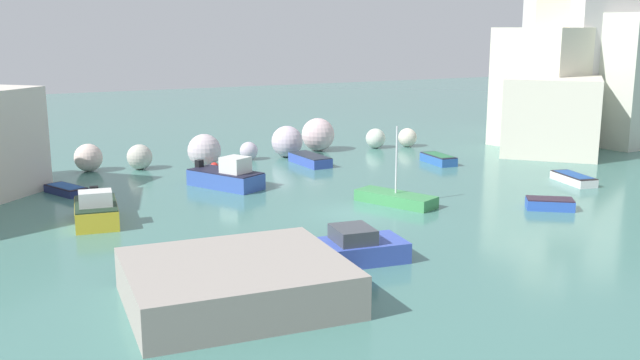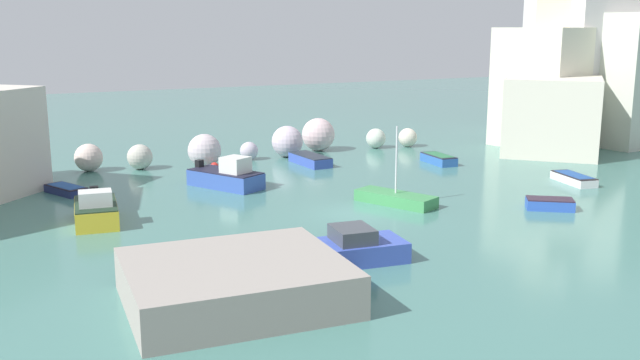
{
  "view_description": "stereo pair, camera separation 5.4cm",
  "coord_description": "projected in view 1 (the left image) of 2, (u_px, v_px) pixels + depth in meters",
  "views": [
    {
      "loc": [
        -18.18,
        -31.38,
        9.56
      ],
      "look_at": [
        0.0,
        4.27,
        1.0
      ],
      "focal_mm": 40.19,
      "sensor_mm": 36.0,
      "label": 1
    },
    {
      "loc": [
        -18.13,
        -31.4,
        9.56
      ],
      "look_at": [
        0.0,
        4.27,
        1.0
      ],
      "focal_mm": 40.19,
      "sensor_mm": 36.0,
      "label": 2
    }
  ],
  "objects": [
    {
      "name": "moored_boat_5",
      "position": [
        66.0,
        190.0,
        41.85
      ],
      "size": [
        2.24,
        3.13,
        0.49
      ],
      "rotation": [
        0.0,
        0.0,
        5.12
      ],
      "color": "navy",
      "rests_on": "cove_water"
    },
    {
      "name": "moored_boat_1",
      "position": [
        438.0,
        159.0,
        51.2
      ],
      "size": [
        1.56,
        3.26,
        0.65
      ],
      "rotation": [
        0.0,
        0.0,
        4.62
      ],
      "color": "#2E60B3",
      "rests_on": "cove_water"
    },
    {
      "name": "moored_boat_7",
      "position": [
        96.0,
        211.0,
        35.49
      ],
      "size": [
        2.57,
        4.28,
        1.76
      ],
      "rotation": [
        0.0,
        0.0,
        4.57
      ],
      "color": "yellow",
      "rests_on": "cove_water"
    },
    {
      "name": "stone_dock",
      "position": [
        236.0,
        282.0,
        25.17
      ],
      "size": [
        7.98,
        7.04,
        1.55
      ],
      "primitive_type": "cube",
      "rotation": [
        0.0,
        0.0,
        -0.08
      ],
      "color": "gray",
      "rests_on": "ground"
    },
    {
      "name": "cliff_headland_right",
      "position": [
        578.0,
        81.0,
        60.22
      ],
      "size": [
        18.83,
        17.83,
        12.9
      ],
      "color": "beige",
      "rests_on": "ground"
    },
    {
      "name": "channel_buoy",
      "position": [
        214.0,
        166.0,
        48.7
      ],
      "size": [
        0.56,
        0.56,
        0.56
      ],
      "primitive_type": "sphere",
      "color": "red",
      "rests_on": "cove_water"
    },
    {
      "name": "moored_boat_9",
      "position": [
        574.0,
        178.0,
        44.78
      ],
      "size": [
        1.93,
        3.53,
        0.56
      ],
      "rotation": [
        0.0,
        0.0,
        1.35
      ],
      "color": "white",
      "rests_on": "cove_water"
    },
    {
      "name": "cove_water",
      "position": [
        357.0,
        214.0,
        37.41
      ],
      "size": [
        160.0,
        160.0,
        0.0
      ],
      "primitive_type": "plane",
      "color": "#467B72",
      "rests_on": "ground"
    },
    {
      "name": "moored_boat_4",
      "position": [
        342.0,
        250.0,
        29.57
      ],
      "size": [
        5.69,
        2.93,
        1.48
      ],
      "rotation": [
        0.0,
        0.0,
        6.15
      ],
      "color": "#3B54BA",
      "rests_on": "cove_water"
    },
    {
      "name": "moored_boat_0",
      "position": [
        396.0,
        198.0,
        39.41
      ],
      "size": [
        3.23,
        4.83,
        4.33
      ],
      "rotation": [
        0.0,
        0.0,
        1.98
      ],
      "color": "#3F8E50",
      "rests_on": "cove_water"
    },
    {
      "name": "moored_boat_8",
      "position": [
        550.0,
        204.0,
        38.32
      ],
      "size": [
        2.71,
        2.46,
        0.6
      ],
      "rotation": [
        0.0,
        0.0,
        5.65
      ],
      "color": "blue",
      "rests_on": "cove_water"
    },
    {
      "name": "moored_boat_3",
      "position": [
        227.0,
        177.0,
        43.45
      ],
      "size": [
        3.91,
        5.09,
        1.96
      ],
      "rotation": [
        0.0,
        0.0,
        5.19
      ],
      "color": "#3757B0",
      "rests_on": "cove_water"
    },
    {
      "name": "rock_breakwater",
      "position": [
        223.0,
        147.0,
        51.63
      ],
      "size": [
        33.18,
        4.88,
        2.58
      ],
      "color": "beige",
      "rests_on": "ground"
    },
    {
      "name": "moored_boat_2",
      "position": [
        310.0,
        160.0,
        50.79
      ],
      "size": [
        1.63,
        4.0,
        0.7
      ],
      "rotation": [
        0.0,
        0.0,
        4.75
      ],
      "color": "#3751B3",
      "rests_on": "cove_water"
    }
  ]
}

